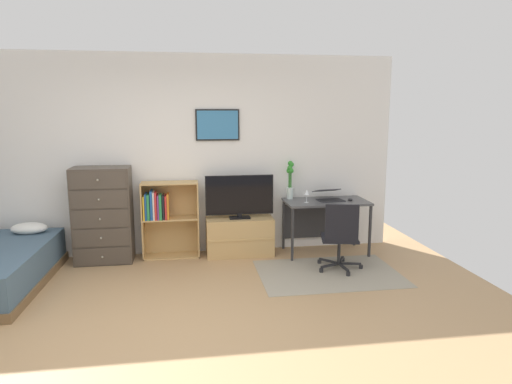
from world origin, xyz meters
TOP-DOWN VIEW (x-y plane):
  - ground_plane at (0.00, 0.00)m, footprint 7.20×7.20m
  - wall_back_with_posters at (0.00, 2.43)m, footprint 6.12×0.09m
  - area_rug at (1.85, 1.26)m, footprint 1.70×1.20m
  - dresser at (-0.91, 2.15)m, footprint 0.72×0.46m
  - bookshelf at (-0.13, 2.22)m, footprint 0.75×0.30m
  - tv_stand at (0.87, 2.17)m, footprint 0.91×0.41m
  - television at (0.87, 2.15)m, footprint 0.92×0.16m
  - desk at (2.05, 2.14)m, footprint 1.13×0.61m
  - office_chair at (2.01, 1.33)m, footprint 0.58×0.57m
  - laptop at (2.10, 2.11)m, footprint 0.39×0.41m
  - computer_mouse at (2.38, 2.01)m, footprint 0.06×0.10m
  - bamboo_vase at (1.59, 2.27)m, footprint 0.10×0.10m
  - wine_glass at (1.75, 1.98)m, footprint 0.07×0.07m

SIDE VIEW (x-z plane):
  - ground_plane at x=0.00m, z-range 0.00..0.00m
  - area_rug at x=1.85m, z-range 0.00..0.01m
  - tv_stand at x=0.87m, z-range 0.00..0.51m
  - office_chair at x=2.01m, z-range 0.03..0.89m
  - bookshelf at x=-0.13m, z-range 0.08..1.10m
  - desk at x=2.05m, z-range 0.24..0.98m
  - dresser at x=-0.91m, z-range 0.00..1.24m
  - computer_mouse at x=2.38m, z-range 0.74..0.77m
  - laptop at x=2.10m, z-range 0.72..0.88m
  - television at x=0.87m, z-range 0.52..1.11m
  - wine_glass at x=1.75m, z-range 0.78..0.96m
  - bamboo_vase at x=1.59m, z-range 0.76..1.29m
  - wall_back_with_posters at x=0.00m, z-range 0.00..2.70m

